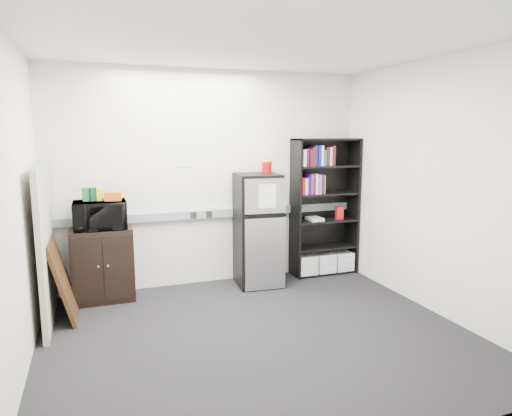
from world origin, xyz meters
The scene contains 18 objects.
floor centered at (0.00, 0.00, 0.00)m, with size 4.00×4.00×0.00m, color black.
wall_back centered at (0.00, 1.75, 1.35)m, with size 4.00×0.02×2.70m, color silver.
wall_right centered at (2.00, 0.00, 1.35)m, with size 0.02×3.50×2.70m, color silver.
wall_left centered at (-2.00, 0.00, 1.35)m, with size 0.02×3.50×2.70m, color silver.
ceiling centered at (0.00, 0.00, 2.70)m, with size 4.00×3.50×0.02m, color white.
electrical_raceway centered at (0.00, 1.72, 0.90)m, with size 3.92×0.05×0.10m, color gray.
wall_note centered at (-0.35, 1.74, 1.55)m, with size 0.14×0.00×0.10m, color white.
bookshelf centered at (1.53, 1.57, 0.91)m, with size 0.90×0.34×1.85m.
cubicle_partition centered at (-1.90, 1.08, 0.81)m, with size 0.06×1.30×1.62m.
cabinet centered at (-1.36, 1.50, 0.42)m, with size 0.68×0.45×0.85m.
microwave centered at (-1.36, 1.48, 1.01)m, with size 0.57×0.39×0.32m, color black.
snack_box_a centered at (-1.50, 1.52, 1.24)m, with size 0.07×0.05×0.15m, color #185527.
snack_box_b centered at (-1.42, 1.52, 1.24)m, with size 0.07×0.05×0.15m, color #0B321A.
snack_box_c centered at (-1.35, 1.52, 1.24)m, with size 0.07×0.05×0.14m, color yellow.
snack_bag centered at (-1.21, 1.47, 1.22)m, with size 0.18×0.10×0.10m, color #DE5B16.
refrigerator centered at (0.51, 1.42, 0.71)m, with size 0.57×0.60×1.42m.
coffee_can centered at (0.68, 1.55, 1.51)m, with size 0.13×0.13×0.18m.
framed_poster centered at (-1.77, 1.08, 0.43)m, with size 0.25×0.67×0.85m.
Camera 1 is at (-1.42, -3.87, 1.93)m, focal length 32.00 mm.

